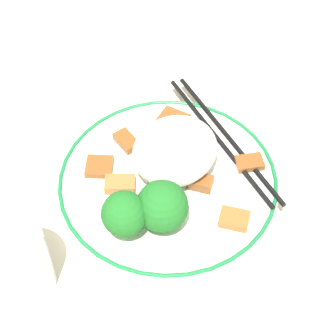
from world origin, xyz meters
TOP-DOWN VIEW (x-y plane):
  - ground_plane at (0.00, 0.00)m, footprint 3.00×3.00m
  - plate at (0.00, 0.00)m, footprint 0.25×0.25m
  - rice_mound at (0.02, 0.01)m, footprint 0.10×0.09m
  - broccoli_back_left at (-0.08, -0.02)m, footprint 0.05×0.05m
  - broccoli_back_center at (-0.04, -0.04)m, footprint 0.06×0.06m
  - meat_near_front at (0.02, -0.03)m, footprint 0.03×0.03m
  - meat_near_left at (0.08, -0.05)m, footprint 0.04×0.04m
  - meat_near_right at (0.00, 0.07)m, footprint 0.02×0.03m
  - meat_near_back at (0.06, 0.06)m, footprint 0.04×0.04m
  - meat_on_rice_edge at (-0.05, 0.07)m, footprint 0.04×0.04m
  - meat_mid_left at (0.01, -0.09)m, footprint 0.04×0.04m
  - meat_mid_right at (-0.05, 0.03)m, footprint 0.04×0.04m
  - chopsticks at (0.09, -0.00)m, footprint 0.07×0.23m
  - drinking_glass at (-0.19, 0.01)m, footprint 0.07×0.07m

SIDE VIEW (x-z plane):
  - ground_plane at x=0.00m, z-range 0.00..0.00m
  - plate at x=0.00m, z-range 0.00..0.02m
  - chopsticks at x=0.09m, z-range 0.02..0.02m
  - meat_on_rice_edge at x=-0.05m, z-range 0.02..0.02m
  - meat_near_left at x=0.08m, z-range 0.02..0.03m
  - meat_near_right at x=0.00m, z-range 0.02..0.03m
  - meat_mid_left at x=0.01m, z-range 0.02..0.03m
  - meat_mid_right at x=-0.05m, z-range 0.02..0.03m
  - meat_near_front at x=0.02m, z-range 0.02..0.03m
  - meat_near_back at x=0.06m, z-range 0.02..0.03m
  - drinking_glass at x=-0.19m, z-range 0.00..0.09m
  - rice_mound at x=0.02m, z-range 0.02..0.07m
  - broccoli_back_center at x=-0.04m, z-range 0.02..0.08m
  - broccoli_back_left at x=-0.08m, z-range 0.02..0.08m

